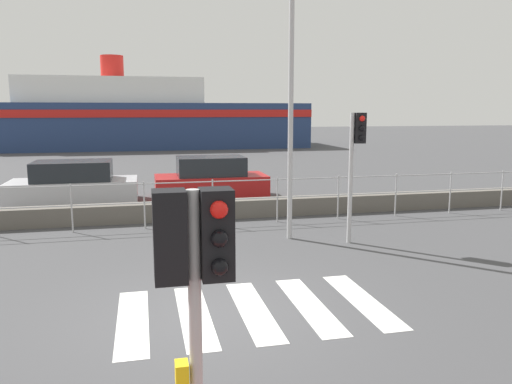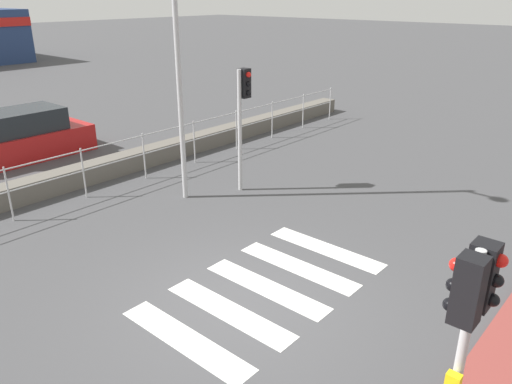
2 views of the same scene
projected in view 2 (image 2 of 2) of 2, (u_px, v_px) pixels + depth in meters
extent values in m
plane|color=#424244|center=(239.00, 305.00, 7.90)|extent=(160.00, 160.00, 0.00)
cube|color=silver|center=(185.00, 340.00, 7.11)|extent=(0.45, 2.40, 0.01)
cube|color=silver|center=(229.00, 311.00, 7.74)|extent=(0.45, 2.40, 0.01)
cube|color=silver|center=(266.00, 287.00, 8.37)|extent=(0.45, 2.40, 0.01)
cube|color=silver|center=(298.00, 267.00, 9.00)|extent=(0.45, 2.40, 0.01)
cube|color=silver|center=(326.00, 249.00, 9.63)|extent=(0.45, 2.40, 0.01)
cube|color=#605B54|center=(32.00, 189.00, 11.89)|extent=(25.60, 0.55, 0.50)
cylinder|color=#B2B2B5|center=(44.00, 160.00, 11.01)|extent=(23.04, 0.03, 0.03)
cylinder|color=#B2B2B5|center=(48.00, 181.00, 11.20)|extent=(23.04, 0.03, 0.03)
cylinder|color=#B2B2B5|center=(9.00, 194.00, 10.60)|extent=(0.04, 0.04, 1.24)
cylinder|color=#B2B2B5|center=(84.00, 173.00, 11.84)|extent=(0.04, 0.04, 1.24)
cylinder|color=#B2B2B5|center=(144.00, 156.00, 13.08)|extent=(0.04, 0.04, 1.24)
cylinder|color=#B2B2B5|center=(194.00, 142.00, 14.33)|extent=(0.04, 0.04, 1.24)
cylinder|color=#B2B2B5|center=(236.00, 130.00, 15.57)|extent=(0.04, 0.04, 1.24)
cylinder|color=#B2B2B5|center=(272.00, 120.00, 16.81)|extent=(0.04, 0.04, 1.24)
cylinder|color=#B2B2B5|center=(303.00, 111.00, 18.05)|extent=(0.04, 0.04, 1.24)
cylinder|color=#B2B2B5|center=(330.00, 104.00, 19.29)|extent=(0.04, 0.04, 1.24)
cylinder|color=#B2B2B5|center=(460.00, 361.00, 4.91)|extent=(0.10, 0.10, 2.47)
cube|color=black|center=(468.00, 291.00, 4.46)|extent=(0.24, 0.24, 0.68)
sphere|color=red|center=(456.00, 265.00, 4.46)|extent=(0.13, 0.13, 0.13)
sphere|color=black|center=(453.00, 285.00, 4.54)|extent=(0.13, 0.13, 0.13)
sphere|color=black|center=(450.00, 304.00, 4.62)|extent=(0.13, 0.13, 0.13)
cube|color=black|center=(481.00, 275.00, 4.70)|extent=(0.24, 0.24, 0.68)
sphere|color=red|center=(501.00, 261.00, 4.53)|extent=(0.13, 0.13, 0.13)
sphere|color=black|center=(497.00, 281.00, 4.61)|extent=(0.13, 0.13, 0.13)
sphere|color=black|center=(493.00, 300.00, 4.69)|extent=(0.13, 0.13, 0.13)
cube|color=yellow|center=(453.00, 382.00, 4.90)|extent=(0.10, 0.14, 0.18)
cylinder|color=#B2B2B5|center=(240.00, 132.00, 11.99)|extent=(0.10, 0.10, 2.98)
cube|color=black|center=(244.00, 83.00, 11.68)|extent=(0.24, 0.24, 0.68)
sphere|color=red|center=(248.00, 75.00, 11.51)|extent=(0.13, 0.13, 0.13)
sphere|color=black|center=(249.00, 84.00, 11.59)|extent=(0.13, 0.13, 0.13)
sphere|color=black|center=(249.00, 93.00, 11.67)|extent=(0.13, 0.13, 0.13)
cylinder|color=#B2B2B5|center=(178.00, 57.00, 10.86)|extent=(0.12, 0.12, 6.63)
cube|color=#B21919|center=(24.00, 145.00, 14.87)|extent=(3.83, 1.71, 0.79)
cube|color=#1E2328|center=(20.00, 121.00, 14.60)|extent=(2.30, 1.50, 0.65)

